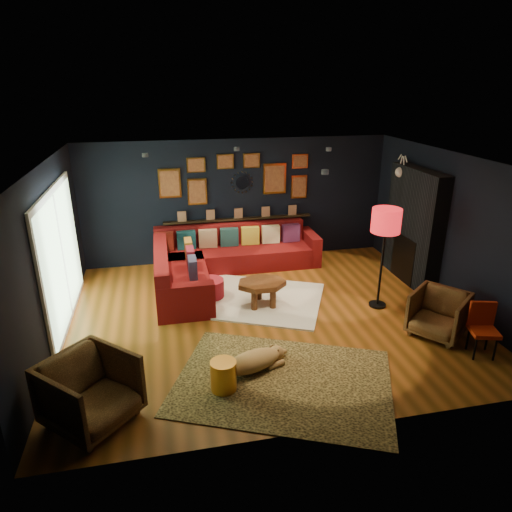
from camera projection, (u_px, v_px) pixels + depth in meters
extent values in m
plane|color=#95501B|center=(267.00, 316.00, 7.70)|extent=(6.50, 6.50, 0.00)
plane|color=black|center=(238.00, 201.00, 9.73)|extent=(6.50, 0.00, 6.50)
plane|color=black|center=(329.00, 331.00, 4.72)|extent=(6.50, 0.00, 6.50)
plane|color=black|center=(49.00, 259.00, 6.59)|extent=(0.00, 5.50, 5.50)
plane|color=black|center=(451.00, 230.00, 7.86)|extent=(0.00, 5.50, 5.50)
plane|color=silver|center=(268.00, 161.00, 6.75)|extent=(6.50, 6.50, 0.00)
cube|color=maroon|center=(233.00, 257.00, 9.63)|extent=(3.20, 0.95, 0.42)
cube|color=maroon|center=(230.00, 233.00, 9.80)|extent=(3.20, 0.24, 0.46)
cube|color=maroon|center=(310.00, 247.00, 9.92)|extent=(0.22, 0.95, 0.64)
cube|color=maroon|center=(183.00, 283.00, 8.41)|extent=(0.95, 2.20, 0.42)
cube|color=maroon|center=(161.00, 264.00, 8.19)|extent=(0.24, 2.20, 0.46)
cube|color=maroon|center=(186.00, 302.00, 7.46)|extent=(0.95, 0.22, 0.64)
cube|color=maroon|center=(164.00, 241.00, 9.35)|extent=(0.38, 0.14, 0.38)
cube|color=#164958|center=(186.00, 240.00, 9.44)|extent=(0.38, 0.14, 0.38)
cube|color=tan|center=(208.00, 238.00, 9.52)|extent=(0.38, 0.14, 0.38)
cube|color=#224A4F|center=(229.00, 237.00, 9.61)|extent=(0.38, 0.14, 0.38)
cube|color=gold|center=(250.00, 236.00, 9.70)|extent=(0.38, 0.14, 0.38)
cube|color=#EDEBB5|center=(271.00, 234.00, 9.79)|extent=(0.38, 0.14, 0.38)
cube|color=#5F2858|center=(291.00, 233.00, 9.87)|extent=(0.38, 0.14, 0.38)
cube|color=#9B6521|center=(188.00, 249.00, 8.94)|extent=(0.14, 0.38, 0.38)
cube|color=maroon|center=(190.00, 258.00, 8.48)|extent=(0.14, 0.38, 0.38)
cube|color=#353457|center=(193.00, 268.00, 8.02)|extent=(0.14, 0.38, 0.38)
cube|color=black|center=(238.00, 219.00, 9.81)|extent=(3.20, 0.12, 0.04)
cube|color=gold|center=(170.00, 183.00, 9.27)|extent=(0.45, 0.03, 0.60)
cube|color=#A96535|center=(170.00, 183.00, 9.25)|extent=(0.38, 0.01, 0.51)
cube|color=gold|center=(197.00, 192.00, 9.45)|extent=(0.40, 0.03, 0.55)
cube|color=#A96535|center=(197.00, 192.00, 9.43)|extent=(0.34, 0.01, 0.47)
cube|color=gold|center=(196.00, 165.00, 9.25)|extent=(0.38, 0.03, 0.30)
cube|color=#A96535|center=(196.00, 165.00, 9.23)|extent=(0.32, 0.01, 0.25)
cube|color=gold|center=(275.00, 179.00, 9.70)|extent=(0.50, 0.03, 0.65)
cube|color=#A96535|center=(275.00, 179.00, 9.68)|extent=(0.42, 0.01, 0.55)
cube|color=gold|center=(299.00, 187.00, 9.88)|extent=(0.35, 0.03, 0.50)
cube|color=#A96535|center=(299.00, 187.00, 9.86)|extent=(0.30, 0.01, 0.42)
cube|color=gold|center=(300.00, 161.00, 9.68)|extent=(0.35, 0.03, 0.30)
cube|color=#A96535|center=(300.00, 161.00, 9.66)|extent=(0.30, 0.01, 0.25)
cube|color=gold|center=(225.00, 162.00, 9.35)|extent=(0.35, 0.03, 0.30)
cube|color=#A96535|center=(225.00, 162.00, 9.33)|extent=(0.30, 0.01, 0.25)
cube|color=gold|center=(251.00, 161.00, 9.45)|extent=(0.35, 0.03, 0.30)
cube|color=#A96535|center=(252.00, 161.00, 9.44)|extent=(0.30, 0.01, 0.25)
cylinder|color=silver|center=(242.00, 182.00, 9.58)|extent=(0.28, 0.03, 0.28)
cone|color=gold|center=(252.00, 182.00, 9.62)|extent=(0.03, 0.16, 0.03)
cone|color=gold|center=(252.00, 178.00, 9.59)|extent=(0.04, 0.16, 0.04)
cone|color=gold|center=(249.00, 175.00, 9.55)|extent=(0.04, 0.16, 0.04)
cone|color=gold|center=(246.00, 173.00, 9.52)|extent=(0.04, 0.16, 0.04)
cone|color=gold|center=(242.00, 172.00, 9.50)|extent=(0.03, 0.16, 0.03)
cone|color=gold|center=(238.00, 173.00, 9.49)|extent=(0.04, 0.16, 0.04)
cone|color=gold|center=(235.00, 175.00, 9.49)|extent=(0.04, 0.16, 0.04)
cone|color=gold|center=(233.00, 179.00, 9.51)|extent=(0.04, 0.16, 0.04)
cone|color=gold|center=(232.00, 183.00, 9.54)|extent=(0.03, 0.16, 0.03)
cone|color=gold|center=(233.00, 187.00, 9.57)|extent=(0.04, 0.16, 0.04)
cone|color=gold|center=(235.00, 190.00, 9.60)|extent=(0.04, 0.16, 0.04)
cone|color=gold|center=(238.00, 192.00, 9.64)|extent=(0.04, 0.16, 0.04)
cone|color=gold|center=(242.00, 193.00, 9.66)|extent=(0.03, 0.16, 0.03)
cone|color=gold|center=(246.00, 192.00, 9.67)|extent=(0.04, 0.16, 0.04)
cone|color=gold|center=(250.00, 189.00, 9.66)|extent=(0.04, 0.16, 0.04)
cone|color=gold|center=(252.00, 186.00, 9.65)|extent=(0.04, 0.16, 0.04)
cube|color=black|center=(414.00, 226.00, 8.72)|extent=(0.30, 1.60, 2.20)
cube|color=black|center=(407.00, 258.00, 8.94)|extent=(0.20, 0.80, 0.90)
cone|color=white|center=(411.00, 172.00, 8.85)|extent=(0.35, 0.28, 0.28)
sphere|color=white|center=(400.00, 172.00, 8.81)|extent=(0.20, 0.20, 0.20)
cylinder|color=white|center=(404.00, 164.00, 8.69)|extent=(0.02, 0.10, 0.28)
cylinder|color=white|center=(401.00, 163.00, 8.80)|extent=(0.02, 0.10, 0.28)
cube|color=white|center=(61.00, 257.00, 7.22)|extent=(0.04, 2.80, 2.20)
cube|color=#B4E2AD|center=(63.00, 257.00, 7.22)|extent=(0.01, 2.60, 2.00)
cube|color=white|center=(63.00, 257.00, 7.22)|extent=(0.02, 0.06, 2.00)
cylinder|color=black|center=(145.00, 155.00, 7.51)|extent=(0.10, 0.10, 0.06)
cylinder|color=black|center=(237.00, 149.00, 8.19)|extent=(0.10, 0.10, 0.06)
cylinder|color=black|center=(329.00, 149.00, 8.13)|extent=(0.10, 0.10, 0.06)
cylinder|color=black|center=(325.00, 172.00, 6.16)|extent=(0.10, 0.10, 0.06)
cube|color=silver|center=(251.00, 299.00, 8.26)|extent=(3.00, 2.67, 0.03)
cube|color=tan|center=(283.00, 381.00, 6.01)|extent=(3.34, 2.93, 0.02)
cylinder|color=brown|center=(254.00, 300.00, 7.78)|extent=(0.11, 0.11, 0.35)
cylinder|color=brown|center=(273.00, 298.00, 7.84)|extent=(0.11, 0.11, 0.35)
cylinder|color=brown|center=(259.00, 290.00, 8.16)|extent=(0.11, 0.11, 0.35)
cylinder|color=maroon|center=(210.00, 288.00, 8.26)|extent=(0.50, 0.50, 0.32)
imported|color=#AE7137|center=(90.00, 389.00, 5.17)|extent=(1.21, 1.21, 0.91)
imported|color=#AE7137|center=(439.00, 312.00, 7.01)|extent=(1.03, 1.04, 0.78)
cylinder|color=gold|center=(223.00, 376.00, 5.79)|extent=(0.34, 0.34, 0.42)
cylinder|color=black|center=(475.00, 348.00, 6.42)|extent=(0.03, 0.03, 0.38)
cylinder|color=black|center=(495.00, 349.00, 6.41)|extent=(0.03, 0.03, 0.38)
cylinder|color=black|center=(468.00, 338.00, 6.68)|extent=(0.03, 0.03, 0.38)
cylinder|color=black|center=(487.00, 338.00, 6.67)|extent=(0.03, 0.03, 0.38)
cube|color=red|center=(484.00, 331.00, 6.48)|extent=(0.45, 0.45, 0.06)
cube|color=red|center=(482.00, 313.00, 6.54)|extent=(0.37, 0.14, 0.37)
cylinder|color=black|center=(377.00, 305.00, 8.03)|extent=(0.30, 0.30, 0.04)
cylinder|color=black|center=(381.00, 266.00, 7.77)|extent=(0.04, 0.04, 1.43)
cylinder|color=#B11216|center=(386.00, 220.00, 7.47)|extent=(0.49, 0.49, 0.40)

